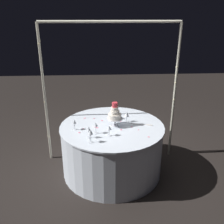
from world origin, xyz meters
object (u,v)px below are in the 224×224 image
at_px(wine_glass_2, 127,114).
at_px(cake_knife, 143,125).
at_px(wine_glass_5, 89,130).
at_px(wine_glass_6, 74,122).
at_px(decorative_arch, 111,74).
at_px(wine_glass_0, 90,133).
at_px(wine_glass_3, 109,128).
at_px(wine_glass_1, 113,111).
at_px(main_table, 112,149).
at_px(wine_glass_4, 96,125).
at_px(tiered_cake, 115,114).

height_order(wine_glass_2, cake_knife, wine_glass_2).
height_order(wine_glass_5, wine_glass_6, wine_glass_5).
relative_size(wine_glass_2, wine_glass_6, 1.06).
bearing_deg(decorative_arch, wine_glass_0, -108.48).
height_order(wine_glass_0, wine_glass_2, wine_glass_0).
relative_size(wine_glass_3, wine_glass_5, 0.91).
bearing_deg(wine_glass_0, decorative_arch, 71.52).
height_order(wine_glass_1, cake_knife, wine_glass_1).
xyz_separation_m(decorative_arch, main_table, (-0.00, -0.39, -0.99)).
bearing_deg(wine_glass_6, wine_glass_1, 31.11).
height_order(main_table, wine_glass_3, wine_glass_3).
bearing_deg(decorative_arch, wine_glass_4, -110.01).
height_order(wine_glass_1, wine_glass_2, wine_glass_1).
bearing_deg(cake_knife, tiered_cake, 179.97).
bearing_deg(cake_knife, main_table, 179.50).
distance_m(tiered_cake, wine_glass_5, 0.48).
distance_m(tiered_cake, cake_knife, 0.42).
bearing_deg(decorative_arch, tiered_cake, -84.75).
height_order(decorative_arch, wine_glass_0, decorative_arch).
height_order(wine_glass_0, wine_glass_5, wine_glass_0).
height_order(main_table, cake_knife, cake_knife).
relative_size(wine_glass_0, wine_glass_6, 1.15).
distance_m(wine_glass_2, wine_glass_3, 0.49).
xyz_separation_m(wine_glass_2, wine_glass_6, (-0.71, -0.22, -0.00)).
bearing_deg(wine_glass_6, main_table, 11.00).
xyz_separation_m(wine_glass_0, cake_knife, (0.71, 0.45, -0.13)).
distance_m(wine_glass_2, wine_glass_6, 0.74).
bearing_deg(tiered_cake, wine_glass_0, -125.20).
relative_size(wine_glass_0, wine_glass_1, 1.04).
distance_m(wine_glass_2, wine_glass_4, 0.55).
relative_size(wine_glass_4, wine_glass_5, 0.99).
distance_m(main_table, tiered_cake, 0.53).
relative_size(wine_glass_1, wine_glass_2, 1.03).
relative_size(main_table, tiered_cake, 4.26).
xyz_separation_m(wine_glass_0, wine_glass_4, (0.06, 0.23, -0.01)).
bearing_deg(wine_glass_0, wine_glass_5, 101.44).
bearing_deg(wine_glass_3, cake_knife, 31.18).
xyz_separation_m(wine_glass_3, wine_glass_5, (-0.25, -0.04, 0.01)).
distance_m(wine_glass_1, cake_knife, 0.47).
bearing_deg(wine_glass_5, cake_knife, 24.54).
height_order(wine_glass_2, wine_glass_6, wine_glass_2).
bearing_deg(tiered_cake, wine_glass_3, -107.30).
bearing_deg(wine_glass_2, wine_glass_3, -122.82).
xyz_separation_m(wine_glass_4, cake_knife, (0.65, 0.22, -0.11)).
bearing_deg(cake_knife, wine_glass_1, 150.32).
xyz_separation_m(wine_glass_4, wine_glass_6, (-0.28, 0.12, -0.01)).
height_order(decorative_arch, main_table, decorative_arch).
xyz_separation_m(decorative_arch, wine_glass_4, (-0.22, -0.61, -0.51)).
bearing_deg(wine_glass_1, wine_glass_4, -119.49).
relative_size(wine_glass_4, cake_knife, 0.53).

